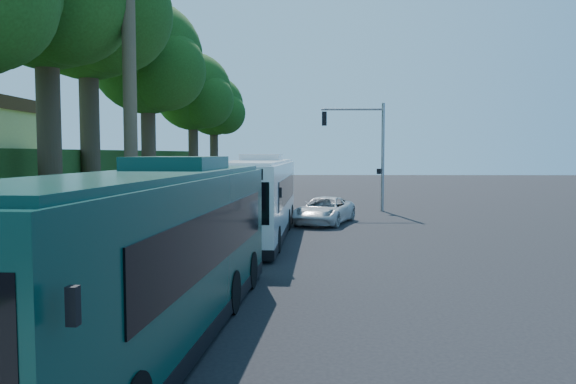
{
  "coord_description": "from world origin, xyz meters",
  "views": [
    {
      "loc": [
        -0.87,
        -26.45,
        3.8
      ],
      "look_at": [
        -1.23,
        1.0,
        1.88
      ],
      "focal_mm": 35.0,
      "sensor_mm": 36.0,
      "label": 1
    }
  ],
  "objects_px": {
    "white_bus": "(257,196)",
    "teal_bus": "(149,252)",
    "bus_shelter": "(145,200)",
    "pickup": "(325,210)"
  },
  "relations": [
    {
      "from": "white_bus",
      "to": "pickup",
      "type": "relative_size",
      "value": 2.49
    },
    {
      "from": "white_bus",
      "to": "pickup",
      "type": "distance_m",
      "value": 5.89
    },
    {
      "from": "white_bus",
      "to": "pickup",
      "type": "bearing_deg",
      "value": 58.08
    },
    {
      "from": "bus_shelter",
      "to": "white_bus",
      "type": "xyz_separation_m",
      "value": [
        4.66,
        1.67,
        0.02
      ]
    },
    {
      "from": "white_bus",
      "to": "pickup",
      "type": "xyz_separation_m",
      "value": [
        3.3,
        4.75,
        -1.12
      ]
    },
    {
      "from": "bus_shelter",
      "to": "teal_bus",
      "type": "height_order",
      "value": "teal_bus"
    },
    {
      "from": "teal_bus",
      "to": "white_bus",
      "type": "bearing_deg",
      "value": 90.69
    },
    {
      "from": "white_bus",
      "to": "teal_bus",
      "type": "height_order",
      "value": "white_bus"
    },
    {
      "from": "white_bus",
      "to": "teal_bus",
      "type": "xyz_separation_m",
      "value": [
        -1.19,
        -14.21,
        -0.02
      ]
    },
    {
      "from": "bus_shelter",
      "to": "pickup",
      "type": "xyz_separation_m",
      "value": [
        7.96,
        6.42,
        -1.1
      ]
    }
  ]
}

